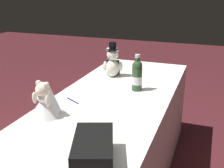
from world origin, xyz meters
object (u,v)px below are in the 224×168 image
Objects in this scene: signing_pen at (73,101)px; champagne_bottle at (137,75)px; teddy_bear_bride at (46,101)px; gift_case_black at (93,151)px; teddy_bear_groom at (113,63)px.

champagne_bottle is at bearing 137.09° from signing_pen.
teddy_bear_bride is 0.73m from champagne_bottle.
gift_case_black is at bearing 52.98° from teddy_bear_bride.
teddy_bear_bride is 1.75× the size of signing_pen.
champagne_bottle is 0.51m from signing_pen.
teddy_bear_groom is 1.28m from gift_case_black.
champagne_bottle is 2.13× the size of signing_pen.
gift_case_black is at bearing 34.85° from signing_pen.
teddy_bear_groom reaches higher than gift_case_black.
champagne_bottle is 0.80× the size of gift_case_black.
teddy_bear_groom is 0.64m from signing_pen.
teddy_bear_groom is 0.39m from champagne_bottle.
signing_pen is 0.37× the size of gift_case_black.
teddy_bear_groom is 1.32× the size of teddy_bear_bride.
teddy_bear_bride is 0.82× the size of champagne_bottle.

